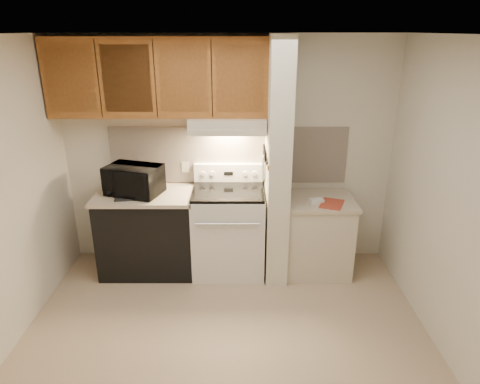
{
  "coord_description": "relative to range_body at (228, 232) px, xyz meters",
  "views": [
    {
      "loc": [
        0.12,
        -3.05,
        2.53
      ],
      "look_at": [
        0.13,
        0.75,
        1.08
      ],
      "focal_mm": 32.0,
      "sensor_mm": 36.0,
      "label": 1
    }
  ],
  "objects": [
    {
      "name": "floor",
      "position": [
        0.0,
        -1.16,
        -0.46
      ],
      "size": [
        3.6,
        3.6,
        0.0
      ],
      "primitive_type": "plane",
      "color": "tan",
      "rests_on": "ground"
    },
    {
      "name": "ceiling",
      "position": [
        0.0,
        -1.16,
        2.04
      ],
      "size": [
        3.6,
        3.6,
        0.0
      ],
      "primitive_type": "plane",
      "rotation": [
        3.14,
        0.0,
        0.0
      ],
      "color": "white",
      "rests_on": "wall_back"
    },
    {
      "name": "wall_back",
      "position": [
        0.0,
        0.34,
        0.79
      ],
      "size": [
        3.6,
        2.5,
        0.02
      ],
      "primitive_type": "cube",
      "rotation": [
        1.57,
        0.0,
        0.0
      ],
      "color": "beige",
      "rests_on": "floor"
    },
    {
      "name": "wall_right",
      "position": [
        1.8,
        -1.16,
        0.79
      ],
      "size": [
        0.02,
        3.0,
        2.5
      ],
      "primitive_type": "cube",
      "color": "beige",
      "rests_on": "floor"
    },
    {
      "name": "backsplash",
      "position": [
        0.0,
        0.33,
        0.78
      ],
      "size": [
        2.6,
        0.02,
        0.63
      ],
      "primitive_type": "cube",
      "color": "#F1DCC7",
      "rests_on": "wall_back"
    },
    {
      "name": "range_body",
      "position": [
        0.0,
        0.0,
        0.0
      ],
      "size": [
        0.76,
        0.65,
        0.92
      ],
      "primitive_type": "cube",
      "color": "silver",
      "rests_on": "floor"
    },
    {
      "name": "oven_window",
      "position": [
        0.0,
        -0.32,
        0.04
      ],
      "size": [
        0.5,
        0.01,
        0.3
      ],
      "primitive_type": "cube",
      "color": "black",
      "rests_on": "range_body"
    },
    {
      "name": "oven_handle",
      "position": [
        0.0,
        -0.35,
        0.26
      ],
      "size": [
        0.65,
        0.02,
        0.02
      ],
      "primitive_type": "cylinder",
      "rotation": [
        0.0,
        1.57,
        0.0
      ],
      "color": "silver",
      "rests_on": "range_body"
    },
    {
      "name": "cooktop",
      "position": [
        0.0,
        0.0,
        0.48
      ],
      "size": [
        0.74,
        0.64,
        0.03
      ],
      "primitive_type": "cube",
      "color": "black",
      "rests_on": "range_body"
    },
    {
      "name": "range_backguard",
      "position": [
        0.0,
        0.28,
        0.59
      ],
      "size": [
        0.76,
        0.08,
        0.2
      ],
      "primitive_type": "cube",
      "color": "silver",
      "rests_on": "range_body"
    },
    {
      "name": "range_display",
      "position": [
        0.0,
        0.24,
        0.59
      ],
      "size": [
        0.1,
        0.01,
        0.04
      ],
      "primitive_type": "cube",
      "color": "black",
      "rests_on": "range_backguard"
    },
    {
      "name": "range_knob_left_outer",
      "position": [
        -0.28,
        0.24,
        0.59
      ],
      "size": [
        0.05,
        0.02,
        0.05
      ],
      "primitive_type": "cylinder",
      "rotation": [
        1.57,
        0.0,
        0.0
      ],
      "color": "silver",
      "rests_on": "range_backguard"
    },
    {
      "name": "range_knob_left_inner",
      "position": [
        -0.18,
        0.24,
        0.59
      ],
      "size": [
        0.05,
        0.02,
        0.05
      ],
      "primitive_type": "cylinder",
      "rotation": [
        1.57,
        0.0,
        0.0
      ],
      "color": "silver",
      "rests_on": "range_backguard"
    },
    {
      "name": "range_knob_right_inner",
      "position": [
        0.18,
        0.24,
        0.59
      ],
      "size": [
        0.05,
        0.02,
        0.05
      ],
      "primitive_type": "cylinder",
      "rotation": [
        1.57,
        0.0,
        0.0
      ],
      "color": "silver",
      "rests_on": "range_backguard"
    },
    {
      "name": "range_knob_right_outer",
      "position": [
        0.28,
        0.24,
        0.59
      ],
      "size": [
        0.05,
        0.02,
        0.05
      ],
      "primitive_type": "cylinder",
      "rotation": [
        1.57,
        0.0,
        0.0
      ],
      "color": "silver",
      "rests_on": "range_backguard"
    },
    {
      "name": "dishwasher_front",
      "position": [
        -0.88,
        0.01,
        -0.03
      ],
      "size": [
        1.0,
        0.63,
        0.87
      ],
      "primitive_type": "cube",
      "color": "black",
      "rests_on": "floor"
    },
    {
      "name": "left_countertop",
      "position": [
        -0.88,
        0.01,
        0.43
      ],
      "size": [
        1.04,
        0.67,
        0.04
      ],
      "primitive_type": "cube",
      "color": "#C3B298",
      "rests_on": "dishwasher_front"
    },
    {
      "name": "spoon_rest",
      "position": [
        -1.04,
        -0.19,
        0.46
      ],
      "size": [
        0.23,
        0.1,
        0.01
      ],
      "primitive_type": "cube",
      "rotation": [
        0.0,
        0.0,
        0.16
      ],
      "color": "black",
      "rests_on": "left_countertop"
    },
    {
      "name": "teal_jar",
      "position": [
        -0.87,
        -0.09,
        0.5
      ],
      "size": [
        0.1,
        0.1,
        0.1
      ],
      "primitive_type": "cylinder",
      "rotation": [
        0.0,
        0.0,
        -0.11
      ],
      "color": "#1D5F50",
      "rests_on": "left_countertop"
    },
    {
      "name": "outlet",
      "position": [
        -0.48,
        0.32,
        0.64
      ],
      "size": [
        0.08,
        0.01,
        0.12
      ],
      "primitive_type": "cube",
      "color": "beige",
      "rests_on": "backsplash"
    },
    {
      "name": "microwave",
      "position": [
        -0.98,
        -0.01,
        0.6
      ],
      "size": [
        0.64,
        0.52,
        0.31
      ],
      "primitive_type": "imported",
      "rotation": [
        0.0,
        0.0,
        -0.3
      ],
      "color": "black",
      "rests_on": "left_countertop"
    },
    {
      "name": "partition_pillar",
      "position": [
        0.51,
        -0.01,
        0.79
      ],
      "size": [
        0.22,
        0.7,
        2.5
      ],
      "primitive_type": "cube",
      "color": "beige",
      "rests_on": "floor"
    },
    {
      "name": "pillar_trim",
      "position": [
        0.39,
        -0.01,
        0.84
      ],
      "size": [
        0.01,
        0.7,
        0.04
      ],
      "primitive_type": "cube",
      "color": "#955724",
      "rests_on": "partition_pillar"
    },
    {
      "name": "knife_strip",
      "position": [
        0.39,
        -0.06,
        0.86
      ],
      "size": [
        0.02,
        0.42,
        0.04
      ],
      "primitive_type": "cube",
      "color": "black",
      "rests_on": "partition_pillar"
    },
    {
      "name": "knife_blade_a",
      "position": [
        0.38,
        -0.22,
        0.76
      ],
      "size": [
        0.01,
        0.03,
        0.16
      ],
      "primitive_type": "cube",
      "color": "silver",
      "rests_on": "knife_strip"
    },
    {
      "name": "knife_handle_a",
      "position": [
        0.38,
        -0.21,
        0.91
      ],
      "size": [
        0.02,
        0.02,
        0.1
      ],
      "primitive_type": "cylinder",
      "color": "black",
      "rests_on": "knife_strip"
    },
    {
      "name": "knife_blade_b",
      "position": [
        0.38,
        -0.13,
        0.75
      ],
      "size": [
        0.01,
        0.04,
        0.18
      ],
      "primitive_type": "cube",
      "color": "silver",
      "rests_on": "knife_strip"
    },
    {
      "name": "knife_handle_b",
      "position": [
        0.38,
        -0.14,
        0.91
      ],
      "size": [
        0.02,
        0.02,
        0.1
      ],
      "primitive_type": "cylinder",
      "color": "black",
      "rests_on": "knife_strip"
    },
    {
      "name": "knife_blade_c",
      "position": [
        0.38,
        -0.07,
        0.74
      ],
      "size": [
        0.01,
        0.04,
        0.2
      ],
      "primitive_type": "cube",
      "color": "silver",
      "rests_on": "knife_strip"
    },
    {
      "name": "knife_handle_c",
      "position": [
        0.38,
        -0.05,
        0.91
      ],
      "size": [
        0.02,
        0.02,
        0.1
      ],
      "primitive_type": "cylinder",
      "color": "black",
      "rests_on": "knife_strip"
    },
    {
      "name": "knife_blade_d",
      "position": [
        0.38,
        0.03,
        0.76
      ],
      "size": [
        0.01,
        0.04,
        0.16
      ],
      "primitive_type": "cube",
      "color": "silver",
      "rests_on": "knife_strip"
    },
    {
      "name": "knife_handle_d",
      "position": [
        0.38,
        0.03,
        0.91
      ],
      "size": [
        0.02,
        0.02,
        0.1
      ],
      "primitive_type": "cylinder",
      "color": "black",
      "rests_on": "knife_strip"
    },
    {
      "name": "knife_blade_e",
      "position": [
        0.38,
        0.11,
        0.75
      ],
      "size": [
        0.01,
        0.04,
        0.18
      ],
      "primitive_type": "cube",
      "color": "silver",
      "rests_on": "knife_strip"
    },
    {
      "name": "knife_handle_e",
      "position": [
        0.38,
        0.1,
        0.91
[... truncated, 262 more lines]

